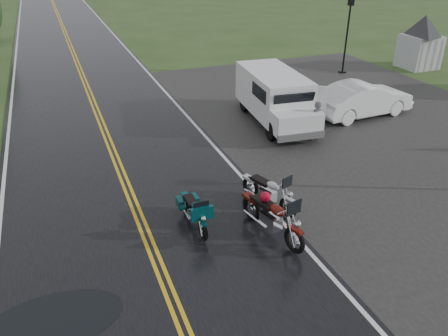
{
  "coord_description": "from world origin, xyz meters",
  "views": [
    {
      "loc": [
        -1.64,
        -9.11,
        7.31
      ],
      "look_at": [
        2.8,
        2.0,
        1.0
      ],
      "focal_mm": 35.0,
      "sensor_mm": 36.0,
      "label": 1
    }
  ],
  "objects_px": {
    "lamp_post_far_right": "(347,36)",
    "motorcycle_silver": "(289,200)",
    "sedan_white": "(363,100)",
    "motorcycle_teal": "(203,224)",
    "person_at_van": "(315,121)",
    "motorcycle_red": "(295,231)",
    "van_white": "(273,115)",
    "visitor_center": "(424,29)"
  },
  "relations": [
    {
      "from": "motorcycle_teal",
      "to": "sedan_white",
      "type": "xyz_separation_m",
      "value": [
        9.95,
        6.24,
        0.2
      ]
    },
    {
      "from": "visitor_center",
      "to": "motorcycle_silver",
      "type": "height_order",
      "value": "visitor_center"
    },
    {
      "from": "sedan_white",
      "to": "motorcycle_red",
      "type": "bearing_deg",
      "value": 129.99
    },
    {
      "from": "lamp_post_far_right",
      "to": "person_at_van",
      "type": "bearing_deg",
      "value": -131.42
    },
    {
      "from": "lamp_post_far_right",
      "to": "van_white",
      "type": "bearing_deg",
      "value": -139.61
    },
    {
      "from": "motorcycle_red",
      "to": "motorcycle_teal",
      "type": "bearing_deg",
      "value": 133.53
    },
    {
      "from": "visitor_center",
      "to": "motorcycle_red",
      "type": "height_order",
      "value": "visitor_center"
    },
    {
      "from": "motorcycle_teal",
      "to": "motorcycle_silver",
      "type": "relative_size",
      "value": 0.9
    },
    {
      "from": "van_white",
      "to": "motorcycle_teal",
      "type": "bearing_deg",
      "value": -126.46
    },
    {
      "from": "sedan_white",
      "to": "visitor_center",
      "type": "bearing_deg",
      "value": -60.23
    },
    {
      "from": "person_at_van",
      "to": "lamp_post_far_right",
      "type": "relative_size",
      "value": 0.37
    },
    {
      "from": "visitor_center",
      "to": "lamp_post_far_right",
      "type": "relative_size",
      "value": 3.65
    },
    {
      "from": "sedan_white",
      "to": "motorcycle_teal",
      "type": "bearing_deg",
      "value": 118.27
    },
    {
      "from": "visitor_center",
      "to": "sedan_white",
      "type": "bearing_deg",
      "value": -146.39
    },
    {
      "from": "motorcycle_silver",
      "to": "person_at_van",
      "type": "distance_m",
      "value": 5.95
    },
    {
      "from": "person_at_van",
      "to": "sedan_white",
      "type": "distance_m",
      "value": 3.85
    },
    {
      "from": "motorcycle_red",
      "to": "motorcycle_silver",
      "type": "bearing_deg",
      "value": 54.6
    },
    {
      "from": "person_at_van",
      "to": "motorcycle_red",
      "type": "bearing_deg",
      "value": 40.99
    },
    {
      "from": "lamp_post_far_right",
      "to": "visitor_center",
      "type": "bearing_deg",
      "value": -7.28
    },
    {
      "from": "visitor_center",
      "to": "van_white",
      "type": "bearing_deg",
      "value": -154.08
    },
    {
      "from": "visitor_center",
      "to": "motorcycle_red",
      "type": "xyz_separation_m",
      "value": [
        -16.6,
        -13.37,
        -1.66
      ]
    },
    {
      "from": "visitor_center",
      "to": "van_white",
      "type": "relative_size",
      "value": 2.82
    },
    {
      "from": "motorcycle_silver",
      "to": "van_white",
      "type": "relative_size",
      "value": 0.38
    },
    {
      "from": "van_white",
      "to": "lamp_post_far_right",
      "type": "bearing_deg",
      "value": 46.2
    },
    {
      "from": "motorcycle_teal",
      "to": "lamp_post_far_right",
      "type": "height_order",
      "value": "lamp_post_far_right"
    },
    {
      "from": "van_white",
      "to": "sedan_white",
      "type": "distance_m",
      "value": 5.24
    },
    {
      "from": "lamp_post_far_right",
      "to": "motorcycle_silver",
      "type": "bearing_deg",
      "value": -130.74
    },
    {
      "from": "motorcycle_red",
      "to": "visitor_center",
      "type": "bearing_deg",
      "value": 26.89
    },
    {
      "from": "motorcycle_silver",
      "to": "sedan_white",
      "type": "xyz_separation_m",
      "value": [
        7.3,
        6.14,
        0.14
      ]
    },
    {
      "from": "visitor_center",
      "to": "van_white",
      "type": "height_order",
      "value": "visitor_center"
    },
    {
      "from": "motorcycle_teal",
      "to": "sedan_white",
      "type": "bearing_deg",
      "value": 31.66
    },
    {
      "from": "person_at_van",
      "to": "visitor_center",
      "type": "bearing_deg",
      "value": -161.91
    },
    {
      "from": "motorcycle_teal",
      "to": "van_white",
      "type": "relative_size",
      "value": 0.34
    },
    {
      "from": "motorcycle_silver",
      "to": "person_at_van",
      "type": "height_order",
      "value": "person_at_van"
    },
    {
      "from": "motorcycle_red",
      "to": "person_at_van",
      "type": "height_order",
      "value": "person_at_van"
    },
    {
      "from": "motorcycle_red",
      "to": "person_at_van",
      "type": "xyz_separation_m",
      "value": [
        4.42,
        6.06,
        0.07
      ]
    },
    {
      "from": "motorcycle_teal",
      "to": "van_white",
      "type": "height_order",
      "value": "van_white"
    },
    {
      "from": "visitor_center",
      "to": "person_at_van",
      "type": "xyz_separation_m",
      "value": [
        -12.18,
        -7.31,
        -1.59
      ]
    },
    {
      "from": "motorcycle_red",
      "to": "lamp_post_far_right",
      "type": "relative_size",
      "value": 0.57
    },
    {
      "from": "visitor_center",
      "to": "lamp_post_far_right",
      "type": "height_order",
      "value": "visitor_center"
    },
    {
      "from": "motorcycle_teal",
      "to": "motorcycle_silver",
      "type": "height_order",
      "value": "motorcycle_silver"
    },
    {
      "from": "van_white",
      "to": "person_at_van",
      "type": "bearing_deg",
      "value": -14.75
    }
  ]
}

